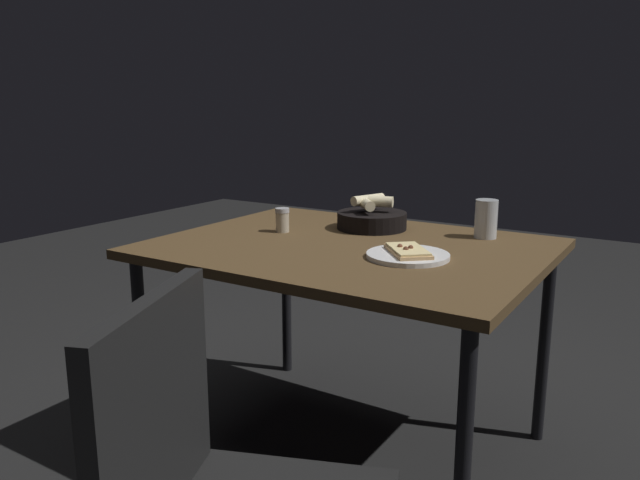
# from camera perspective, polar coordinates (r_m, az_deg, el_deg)

# --- Properties ---
(ground) EXTENTS (8.00, 8.00, 0.00)m
(ground) POSITION_cam_1_polar(r_m,az_deg,el_deg) (2.27, 2.54, -18.28)
(ground) COLOR black
(dining_table) EXTENTS (1.20, 0.93, 0.72)m
(dining_table) POSITION_cam_1_polar(r_m,az_deg,el_deg) (2.01, 2.72, -1.94)
(dining_table) COLOR #4F3920
(dining_table) RESTS_ON ground
(pizza_plate) EXTENTS (0.24, 0.24, 0.04)m
(pizza_plate) POSITION_cam_1_polar(r_m,az_deg,el_deg) (1.84, 8.02, -1.30)
(pizza_plate) COLOR white
(pizza_plate) RESTS_ON dining_table
(bread_basket) EXTENTS (0.25, 0.25, 0.12)m
(bread_basket) POSITION_cam_1_polar(r_m,az_deg,el_deg) (2.24, 4.71, 1.98)
(bread_basket) COLOR black
(bread_basket) RESTS_ON dining_table
(beer_glass) EXTENTS (0.07, 0.07, 0.13)m
(beer_glass) POSITION_cam_1_polar(r_m,az_deg,el_deg) (2.15, 14.90, 1.74)
(beer_glass) COLOR silver
(beer_glass) RESTS_ON dining_table
(pepper_shaker) EXTENTS (0.05, 0.05, 0.08)m
(pepper_shaker) POSITION_cam_1_polar(r_m,az_deg,el_deg) (2.18, -3.45, 1.71)
(pepper_shaker) COLOR #BFB299
(pepper_shaker) RESTS_ON dining_table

